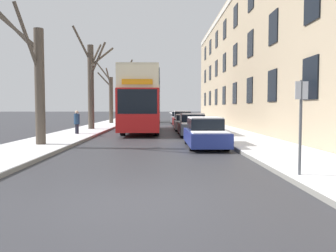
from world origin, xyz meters
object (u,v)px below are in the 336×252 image
object	(u,v)px
bare_tree_left_1	(91,82)
street_sign_post	(301,123)
parked_car_0	(205,133)
parked_car_2	(186,123)
parked_car_4	(179,118)
oncoming_van	(148,112)
bare_tree_left_0	(36,79)
double_decker_bus	(143,98)
parked_car_1	(192,125)
parked_car_3	(182,120)
bare_tree_left_2	(110,97)
pedestrian_left_sidewalk	(77,122)
bare_tree_left_3	(124,95)

from	to	relation	value
bare_tree_left_1	street_sign_post	xyz separation A→B (m)	(8.96, -18.23, -2.43)
parked_car_0	parked_car_2	distance (m)	11.32
parked_car_4	oncoming_van	size ratio (longest dim) A/B	0.84
bare_tree_left_0	parked_car_2	size ratio (longest dim) A/B	1.65
bare_tree_left_1	double_decker_bus	bearing A→B (deg)	-16.92
parked_car_0	parked_car_1	size ratio (longest dim) A/B	1.04
parked_car_3	parked_car_4	world-z (taller)	parked_car_3
oncoming_van	bare_tree_left_2	bearing A→B (deg)	-128.67
pedestrian_left_sidewalk	double_decker_bus	bearing A→B (deg)	98.21
double_decker_bus	street_sign_post	distance (m)	17.69
bare_tree_left_3	parked_car_2	world-z (taller)	bare_tree_left_3
bare_tree_left_0	double_decker_bus	xyz separation A→B (m)	(4.29, 9.86, -0.59)
bare_tree_left_2	parked_car_1	distance (m)	17.08
bare_tree_left_0	bare_tree_left_1	world-z (taller)	bare_tree_left_1
bare_tree_left_0	pedestrian_left_sidewalk	bearing A→B (deg)	87.75
bare_tree_left_0	bare_tree_left_2	size ratio (longest dim) A/B	0.92
bare_tree_left_3	oncoming_van	size ratio (longest dim) A/B	1.83
bare_tree_left_3	parked_car_1	bearing A→B (deg)	-74.09
street_sign_post	parked_car_1	bearing A→B (deg)	95.91
parked_car_0	pedestrian_left_sidewalk	bearing A→B (deg)	140.68
oncoming_van	double_decker_bus	bearing A→B (deg)	-89.26
oncoming_van	bare_tree_left_1	bearing A→B (deg)	-104.26
bare_tree_left_3	pedestrian_left_sidewalk	xyz separation A→B (m)	(-0.03, -26.43, -2.83)
double_decker_bus	oncoming_van	xyz separation A→B (m)	(-0.21, 16.62, -1.26)
parked_car_0	bare_tree_left_2	bearing A→B (deg)	109.68
bare_tree_left_2	parked_car_2	world-z (taller)	bare_tree_left_2
double_decker_bus	parked_car_4	distance (m)	13.12
bare_tree_left_3	parked_car_4	size ratio (longest dim) A/B	2.18
bare_tree_left_0	parked_car_1	world-z (taller)	bare_tree_left_0
bare_tree_left_1	parked_car_4	size ratio (longest dim) A/B	2.00
bare_tree_left_2	parked_car_4	bearing A→B (deg)	6.85
parked_car_1	parked_car_4	distance (m)	15.99
bare_tree_left_0	oncoming_van	size ratio (longest dim) A/B	1.34
parked_car_3	oncoming_van	distance (m)	10.93
bare_tree_left_2	double_decker_bus	world-z (taller)	bare_tree_left_2
parked_car_0	parked_car_2	size ratio (longest dim) A/B	1.12
bare_tree_left_0	oncoming_van	xyz separation A→B (m)	(4.07, 26.48, -1.85)
parked_car_2	bare_tree_left_3	bearing A→B (deg)	109.35
parked_car_1	parked_car_3	world-z (taller)	parked_car_3
bare_tree_left_0	parked_car_0	bearing A→B (deg)	-0.06
parked_car_0	parked_car_2	bearing A→B (deg)	90.00
parked_car_2	pedestrian_left_sidewalk	bearing A→B (deg)	-145.30
bare_tree_left_0	parked_car_1	bearing A→B (deg)	39.56
bare_tree_left_1	bare_tree_left_3	bearing A→B (deg)	89.73
parked_car_3	parked_car_0	bearing A→B (deg)	-90.00
oncoming_van	bare_tree_left_3	bearing A→B (deg)	122.06
parked_car_3	oncoming_van	size ratio (longest dim) A/B	0.87
parked_car_1	oncoming_van	size ratio (longest dim) A/B	0.88
parked_car_4	oncoming_van	xyz separation A→B (m)	(-3.66, 4.10, 0.62)
double_decker_bus	parked_car_1	xyz separation A→B (m)	(3.44, -3.48, -1.87)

